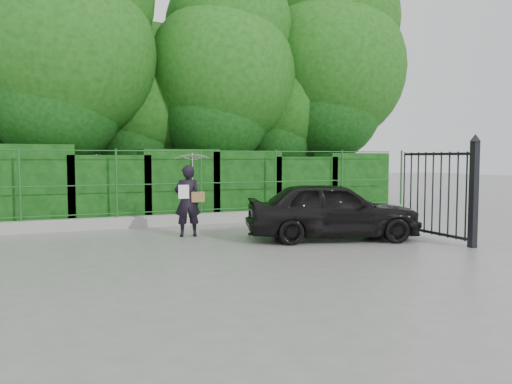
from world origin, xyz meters
name	(u,v)px	position (x,y,z in m)	size (l,w,h in m)	color
ground	(246,253)	(0.00, 0.00, 0.00)	(80.00, 80.00, 0.00)	gray
kerb	(187,219)	(0.00, 4.50, 0.15)	(14.00, 0.25, 0.30)	#9E9E99
fence	(195,182)	(0.22, 4.50, 1.20)	(14.13, 0.06, 1.80)	#1D551F
hedge	(178,187)	(-0.01, 5.50, 1.01)	(14.20, 1.20, 2.21)	black
trees	(195,77)	(1.14, 7.74, 4.62)	(17.10, 6.15, 8.08)	black
gate	(457,189)	(4.60, -0.72, 1.19)	(0.22, 2.33, 2.36)	black
woman	(191,182)	(-0.42, 2.51, 1.30)	(0.94, 0.93, 2.00)	black
car	(332,210)	(2.45, 0.83, 0.67)	(1.58, 3.92, 1.34)	black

